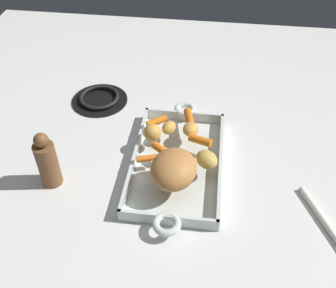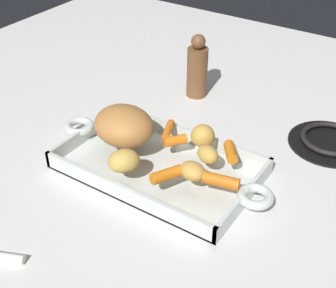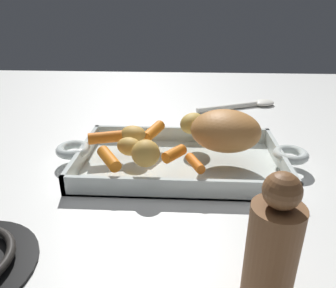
{
  "view_description": "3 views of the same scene",
  "coord_description": "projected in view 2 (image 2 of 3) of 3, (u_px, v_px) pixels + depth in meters",
  "views": [
    {
      "loc": [
        -0.68,
        -0.07,
        0.71
      ],
      "look_at": [
        0.02,
        0.03,
        0.05
      ],
      "focal_mm": 41.95,
      "sensor_mm": 36.0,
      "label": 1
    },
    {
      "loc": [
        0.4,
        -0.58,
        0.55
      ],
      "look_at": [
        0.01,
        0.02,
        0.05
      ],
      "focal_mm": 50.6,
      "sensor_mm": 36.0,
      "label": 2
    },
    {
      "loc": [
        -0.01,
        0.52,
        0.28
      ],
      "look_at": [
        0.02,
        0.02,
        0.05
      ],
      "focal_mm": 34.56,
      "sensor_mm": 36.0,
      "label": 3
    }
  ],
  "objects": [
    {
      "name": "stove_burner_rear",
      "position": [
        330.0,
        141.0,
        0.96
      ],
      "size": [
        0.17,
        0.17,
        0.02
      ],
      "color": "black",
      "rests_on": "ground_plane"
    },
    {
      "name": "ground_plane",
      "position": [
        159.0,
        170.0,
        0.89
      ],
      "size": [
        1.64,
        1.64,
        0.0
      ],
      "primitive_type": "plane",
      "color": "silver"
    },
    {
      "name": "pork_roast",
      "position": [
        124.0,
        126.0,
        0.89
      ],
      "size": [
        0.14,
        0.12,
        0.07
      ],
      "primitive_type": "ellipsoid",
      "rotation": [
        0.0,
        0.0,
        2.99
      ],
      "color": "#BA793D",
      "rests_on": "roasting_dish"
    },
    {
      "name": "baby_carrot_center_right",
      "position": [
        175.0,
        141.0,
        0.89
      ],
      "size": [
        0.04,
        0.05,
        0.02
      ],
      "primitive_type": "cylinder",
      "rotation": [
        1.56,
        0.0,
        5.62
      ],
      "color": "orange",
      "rests_on": "roasting_dish"
    },
    {
      "name": "potato_corner",
      "position": [
        193.0,
        171.0,
        0.81
      ],
      "size": [
        0.06,
        0.05,
        0.03
      ],
      "primitive_type": "ellipsoid",
      "rotation": [
        0.0,
        0.0,
        2.87
      ],
      "color": "gold",
      "rests_on": "roasting_dish"
    },
    {
      "name": "potato_golden_small",
      "position": [
        208.0,
        154.0,
        0.85
      ],
      "size": [
        0.05,
        0.05,
        0.03
      ],
      "primitive_type": "ellipsoid",
      "rotation": [
        0.0,
        0.0,
        2.75
      ],
      "color": "gold",
      "rests_on": "roasting_dish"
    },
    {
      "name": "baby_carrot_southwest",
      "position": [
        230.0,
        152.0,
        0.86
      ],
      "size": [
        0.05,
        0.06,
        0.02
      ],
      "primitive_type": "cylinder",
      "rotation": [
        1.48,
        0.0,
        0.59
      ],
      "color": "orange",
      "rests_on": "roasting_dish"
    },
    {
      "name": "roasting_dish",
      "position": [
        159.0,
        165.0,
        0.89
      ],
      "size": [
        0.45,
        0.22,
        0.04
      ],
      "color": "silver",
      "rests_on": "ground_plane"
    },
    {
      "name": "baby_carrot_center_left",
      "position": [
        168.0,
        129.0,
        0.93
      ],
      "size": [
        0.03,
        0.05,
        0.02
      ],
      "primitive_type": "cylinder",
      "rotation": [
        1.53,
        0.0,
        3.49
      ],
      "color": "orange",
      "rests_on": "roasting_dish"
    },
    {
      "name": "potato_near_roast",
      "position": [
        203.0,
        136.0,
        0.88
      ],
      "size": [
        0.06,
        0.06,
        0.04
      ],
      "primitive_type": "ellipsoid",
      "rotation": [
        0.0,
        0.0,
        0.95
      ],
      "color": "gold",
      "rests_on": "roasting_dish"
    },
    {
      "name": "baby_carrot_short",
      "position": [
        221.0,
        181.0,
        0.79
      ],
      "size": [
        0.07,
        0.04,
        0.02
      ],
      "primitive_type": "cylinder",
      "rotation": [
        1.59,
        0.0,
        1.81
      ],
      "color": "orange",
      "rests_on": "roasting_dish"
    },
    {
      "name": "potato_whole",
      "position": [
        124.0,
        161.0,
        0.82
      ],
      "size": [
        0.07,
        0.07,
        0.04
      ],
      "primitive_type": "ellipsoid",
      "rotation": [
        0.0,
        0.0,
        3.95
      ],
      "color": "gold",
      "rests_on": "roasting_dish"
    },
    {
      "name": "pepper_mill",
      "position": [
        197.0,
        69.0,
        1.09
      ],
      "size": [
        0.05,
        0.05,
        0.15
      ],
      "color": "brown",
      "rests_on": "ground_plane"
    },
    {
      "name": "baby_carrot_long",
      "position": [
        167.0,
        175.0,
        0.81
      ],
      "size": [
        0.04,
        0.06,
        0.03
      ],
      "primitive_type": "cylinder",
      "rotation": [
        1.66,
        0.0,
        2.75
      ],
      "color": "orange",
      "rests_on": "roasting_dish"
    }
  ]
}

